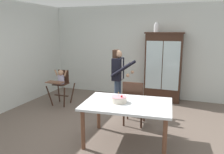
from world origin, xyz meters
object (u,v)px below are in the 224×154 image
birthday_cake (119,99)px  dining_chair_far_side (134,100)px  dining_table (127,108)px  high_chair_with_toddler (61,81)px  ceramic_vase (156,28)px  china_cabinet (163,67)px  adult_person (118,74)px

birthday_cake → dining_chair_far_side: 0.78m
dining_table → high_chair_with_toddler: bearing=148.9°
ceramic_vase → dining_table: ceramic_vase is taller
dining_chair_far_side → china_cabinet: bearing=-102.9°
ceramic_vase → dining_chair_far_side: bearing=-92.6°
adult_person → dining_table: size_ratio=0.95×
high_chair_with_toddler → adult_person: 1.65m
china_cabinet → adult_person: bearing=-123.2°
adult_person → dining_chair_far_side: size_ratio=1.59×
high_chair_with_toddler → dining_chair_far_side: (2.17, -0.63, -0.10)m
dining_chair_far_side → birthday_cake: bearing=80.9°
china_cabinet → high_chair_with_toddler: bearing=-152.2°
birthday_cake → dining_chair_far_side: bearing=84.3°
ceramic_vase → high_chair_with_toddler: (-2.26, -1.32, -1.39)m
high_chair_with_toddler → dining_table: (2.24, -1.35, -0.00)m
high_chair_with_toddler → china_cabinet: bearing=25.9°
adult_person → dining_table: 1.51m
ceramic_vase → dining_chair_far_side: (-0.09, -1.95, -1.49)m
dining_chair_far_side → high_chair_with_toddler: bearing=-19.5°
adult_person → dining_table: adult_person is taller
birthday_cake → china_cabinet: bearing=81.5°
ceramic_vase → high_chair_with_toddler: ceramic_vase is taller
ceramic_vase → high_chair_with_toddler: bearing=-149.7°
dining_table → adult_person: bearing=115.0°
ceramic_vase → dining_table: size_ratio=0.17×
china_cabinet → dining_chair_far_side: bearing=-99.5°
ceramic_vase → china_cabinet: bearing=-0.9°
birthday_cake → dining_chair_far_side: (0.07, 0.74, -0.24)m
china_cabinet → dining_table: size_ratio=1.20×
ceramic_vase → birthday_cake: size_ratio=0.96×
china_cabinet → dining_chair_far_side: china_cabinet is taller
ceramic_vase → dining_chair_far_side: 2.45m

